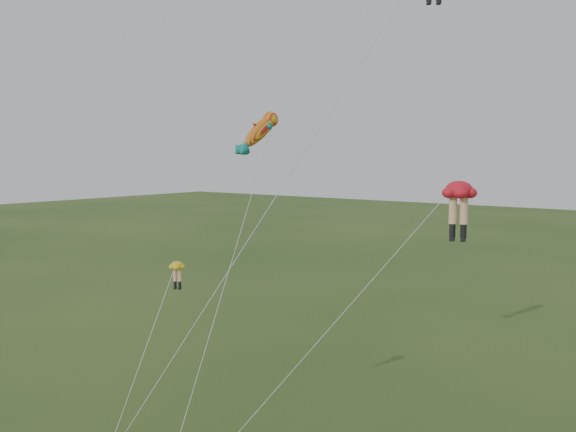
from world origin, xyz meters
The scene contains 3 objects.
legs_kite_red_mid centered at (8.96, 7.80, 11.99)m, with size 8.56×10.13×12.73m.
legs_kite_yellow centered at (-2.77, 2.16, 7.83)m, with size 1.16×4.73×8.75m.
fish_kite centered at (-2.06, 7.91, 15.05)m, with size 4.54×12.30×16.38m.
Camera 1 is at (19.94, -18.42, 13.88)m, focal length 40.00 mm.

